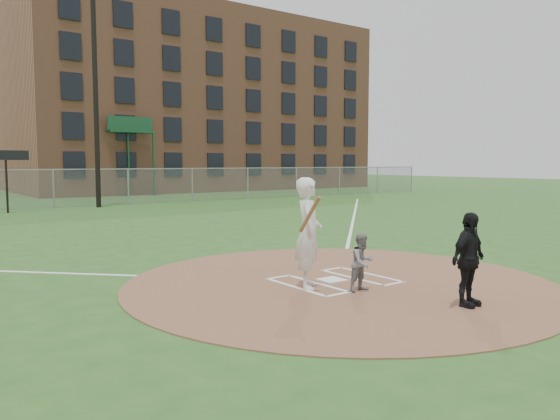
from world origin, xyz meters
TOP-DOWN VIEW (x-y plane):
  - ground at (0.00, 0.00)m, footprint 140.00×140.00m
  - dirt_circle at (0.00, 0.00)m, footprint 8.40×8.40m
  - home_plate at (-0.06, 0.17)m, footprint 0.47×0.47m
  - foul_line_first at (9.00, 9.00)m, footprint 17.04×17.04m
  - catcher at (-0.19, -0.80)m, footprint 0.53×0.42m
  - umpire at (0.46, -2.58)m, footprint 0.94×0.48m
  - batters_boxes at (0.00, 0.15)m, footprint 2.08×1.88m
  - batter_at_plate at (-0.82, -0.02)m, footprint 0.85×1.15m
  - outfield_fence at (0.00, 22.00)m, footprint 56.08×0.08m
  - brick_warehouse at (16.00, 37.96)m, footprint 30.00×17.17m
  - light_pole at (2.00, 21.00)m, footprint 1.20×0.30m
  - scoreboard_sign at (-2.50, 20.20)m, footprint 2.00×0.10m

SIDE VIEW (x-z plane):
  - ground at x=0.00m, z-range 0.00..0.00m
  - foul_line_first at x=9.00m, z-range 0.00..0.01m
  - dirt_circle at x=0.00m, z-range 0.00..0.02m
  - batters_boxes at x=0.00m, z-range 0.02..0.03m
  - home_plate at x=-0.06m, z-range 0.02..0.05m
  - catcher at x=-0.19m, z-range 0.02..1.08m
  - umpire at x=0.46m, z-range 0.02..1.56m
  - outfield_fence at x=0.00m, z-range 0.00..2.03m
  - batter_at_plate at x=-0.82m, z-range 0.02..2.09m
  - scoreboard_sign at x=-2.50m, z-range 0.92..3.85m
  - light_pole at x=2.00m, z-range 0.50..12.72m
  - brick_warehouse at x=16.00m, z-range 0.00..15.00m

